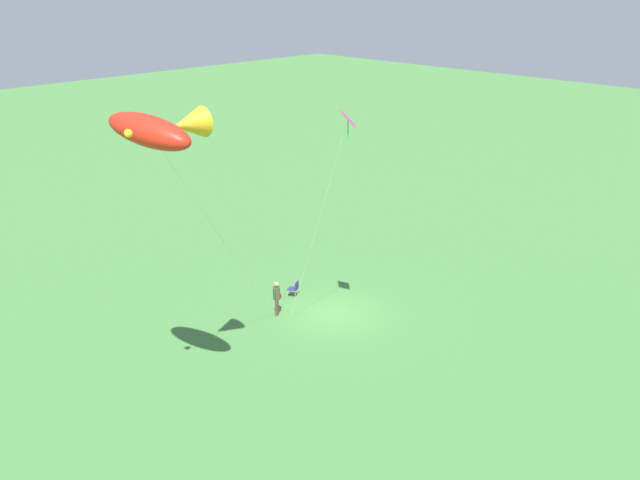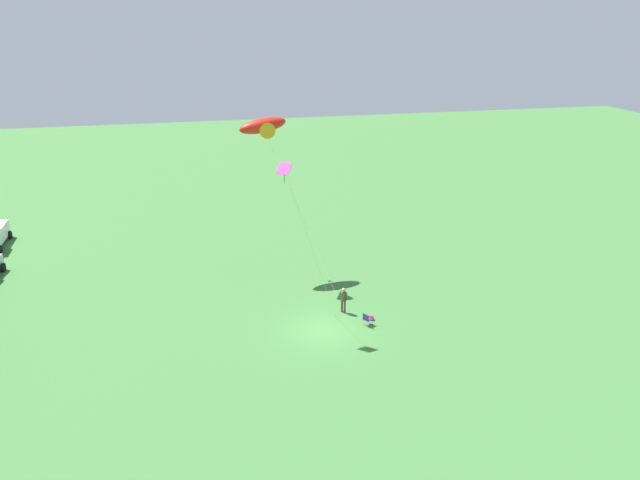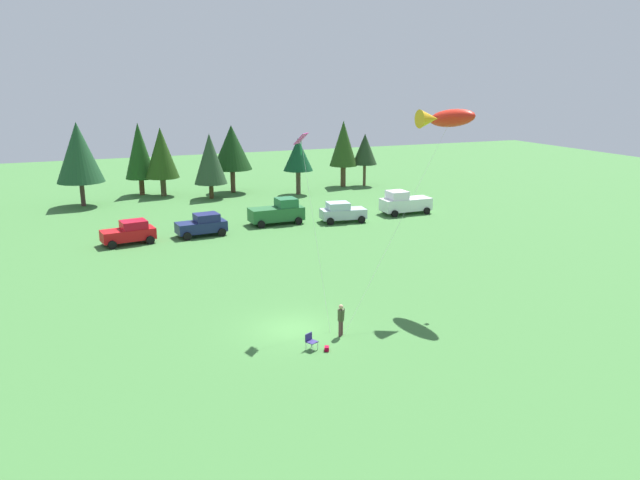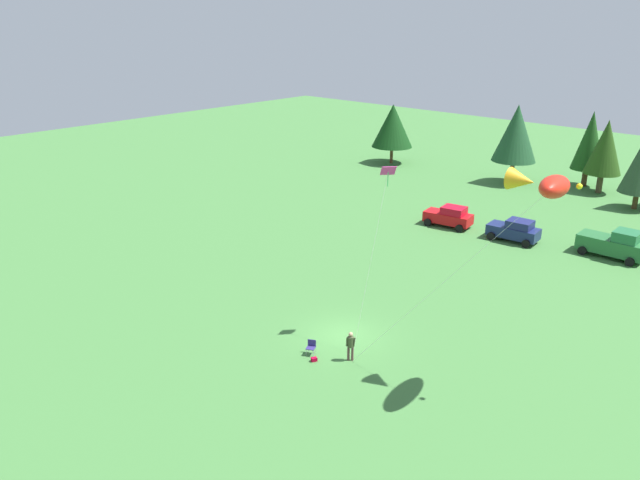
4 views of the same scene
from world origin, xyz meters
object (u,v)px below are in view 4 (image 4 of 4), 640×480
person_kite_flyer (351,344)px  car_navy_hatch (515,230)px  kite_diamond_rainbow (387,177)px  car_red_sedan (449,216)px  folding_chair (311,346)px  truck_green_flatbed (614,244)px  backpack_on_grass (314,359)px  kite_large_fish (546,185)px

person_kite_flyer → car_navy_hatch: car_navy_hatch is taller
kite_diamond_rainbow → car_red_sedan: bearing=110.8°
folding_chair → truck_green_flatbed: size_ratio=0.16×
backpack_on_grass → kite_diamond_rainbow: kite_diamond_rainbow is taller
folding_chair → kite_diamond_rainbow: size_ratio=0.08×
car_navy_hatch → truck_green_flatbed: 7.66m
truck_green_flatbed → kite_diamond_rainbow: kite_diamond_rainbow is taller
backpack_on_grass → kite_large_fish: kite_large_fish is taller
backpack_on_grass → kite_diamond_rainbow: 10.86m
car_red_sedan → truck_green_flatbed: size_ratio=0.88×
kite_large_fish → folding_chair: bearing=-156.1°
backpack_on_grass → person_kite_flyer: bearing=45.5°
backpack_on_grass → kite_large_fish: bearing=27.7°
person_kite_flyer → truck_green_flatbed: 26.44m
person_kite_flyer → kite_large_fish: size_ratio=0.15×
person_kite_flyer → kite_diamond_rainbow: 9.42m
car_red_sedan → car_navy_hatch: size_ratio=1.02×
folding_chair → car_navy_hatch: size_ratio=0.19×
folding_chair → backpack_on_grass: (0.68, -0.49, -0.38)m
kite_diamond_rainbow → backpack_on_grass: bearing=-97.9°
kite_large_fish → truck_green_flatbed: bearing=97.8°
car_navy_hatch → car_red_sedan: bearing=179.0°
person_kite_flyer → car_navy_hatch: (-2.19, 24.10, -0.07)m
kite_large_fish → person_kite_flyer: bearing=-156.3°
person_kite_flyer → kite_large_fish: kite_large_fish is taller
car_navy_hatch → kite_diamond_rainbow: kite_diamond_rainbow is taller
backpack_on_grass → car_red_sedan: car_red_sedan is taller
car_red_sedan → car_navy_hatch: 6.10m
backpack_on_grass → truck_green_flatbed: size_ratio=0.06×
person_kite_flyer → backpack_on_grass: size_ratio=5.44×
backpack_on_grass → car_navy_hatch: (-0.78, 25.54, 0.84)m
kite_large_fish → kite_diamond_rainbow: (-8.98, 0.09, -1.24)m
folding_chair → kite_diamond_rainbow: 10.37m
kite_diamond_rainbow → truck_green_flatbed: bearing=75.0°
car_navy_hatch → truck_green_flatbed: size_ratio=0.86×
car_red_sedan → kite_diamond_rainbow: size_ratio=0.43×
backpack_on_grass → kite_large_fish: size_ratio=0.03×
car_navy_hatch → person_kite_flyer: bearing=-89.8°
backpack_on_grass → car_red_sedan: 26.04m
person_kite_flyer → backpack_on_grass: 2.21m
backpack_on_grass → car_navy_hatch: car_navy_hatch is taller
car_red_sedan → kite_diamond_rainbow: 23.03m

